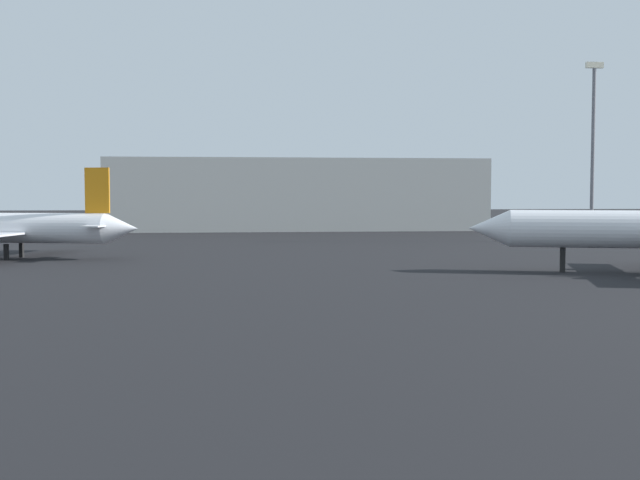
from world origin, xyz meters
name	(u,v)px	position (x,y,z in m)	size (l,w,h in m)	color
airplane_distant	(5,228)	(-22.71, 74.09, 3.10)	(28.08, 24.15, 9.17)	white
light_mast_right	(593,143)	(48.90, 94.30, 13.44)	(2.40, 0.50, 24.27)	slate
terminal_building	(296,195)	(11.93, 136.41, 6.30)	(66.29, 22.72, 12.61)	#B7B7B2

